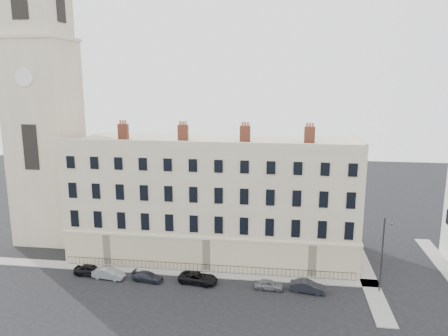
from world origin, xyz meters
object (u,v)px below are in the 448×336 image
(car_b, at_px, (109,273))
(streetlamp, at_px, (383,252))
(car_a, at_px, (90,270))
(car_e, at_px, (269,285))
(car_c, at_px, (148,277))
(car_f, at_px, (308,287))
(car_d, at_px, (198,278))

(car_b, relative_size, streetlamp, 0.45)
(car_b, bearing_deg, streetlamp, -81.35)
(car_a, relative_size, car_e, 1.20)
(car_c, distance_m, car_f, 18.13)
(car_e, relative_size, car_f, 0.83)
(car_a, distance_m, streetlamp, 33.34)
(car_d, xyz_separation_m, car_e, (8.06, -0.44, -0.07))
(car_a, xyz_separation_m, car_b, (2.45, -0.48, -0.03))
(car_b, bearing_deg, car_c, -83.10)
(car_b, relative_size, car_f, 0.98)
(car_a, bearing_deg, streetlamp, -85.45)
(car_b, xyz_separation_m, car_c, (4.70, -0.02, -0.09))
(car_c, height_order, car_f, car_f)
(car_e, bearing_deg, streetlamp, -82.40)
(car_b, relative_size, car_d, 0.85)
(car_b, distance_m, car_c, 4.70)
(car_b, xyz_separation_m, car_f, (22.82, -0.21, 0.01))
(car_b, bearing_deg, car_e, -83.36)
(car_d, height_order, car_f, car_f)
(car_a, distance_m, car_b, 2.49)
(car_f, bearing_deg, streetlamp, -73.85)
(car_b, distance_m, car_e, 18.63)
(car_d, bearing_deg, car_c, 100.65)
(car_b, height_order, car_c, car_b)
(car_d, relative_size, streetlamp, 0.52)
(car_d, bearing_deg, car_e, -85.25)
(car_f, bearing_deg, car_d, 96.56)
(car_e, distance_m, streetlamp, 12.76)
(car_d, xyz_separation_m, streetlamp, (20.08, 0.53, 4.11))
(streetlamp, bearing_deg, car_a, -164.21)
(car_a, bearing_deg, car_d, -86.93)
(car_e, bearing_deg, car_b, 92.49)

